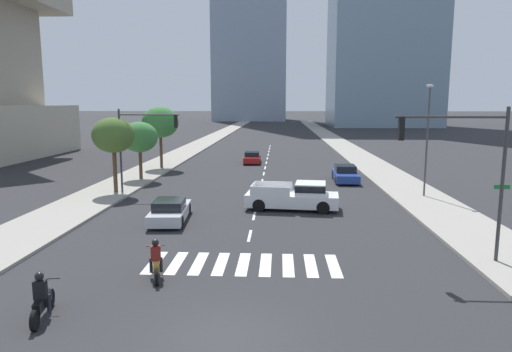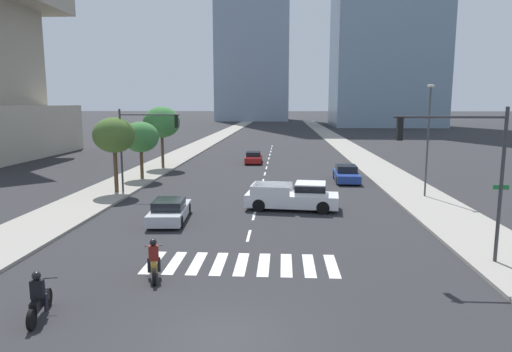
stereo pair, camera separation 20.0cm
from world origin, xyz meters
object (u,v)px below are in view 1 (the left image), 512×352
(sedan_red_2, at_px, (252,158))
(street_lamp_east, at_px, (428,132))
(street_tree_third, at_px, (160,122))
(sedan_blue_0, at_px, (345,174))
(street_tree_second, at_px, (140,137))
(traffic_signal_far, at_px, (142,135))
(street_tree_nearest, at_px, (113,136))
(traffic_signal_near, at_px, (464,157))
(pickup_truck, at_px, (297,196))
(sedan_silver_1, at_px, (170,211))
(motorcycle_lead, at_px, (42,300))
(motorcycle_trailing, at_px, (156,262))

(sedan_red_2, distance_m, street_lamp_east, 22.53)
(street_tree_third, bearing_deg, sedan_blue_0, -20.77)
(street_lamp_east, bearing_deg, street_tree_second, 163.81)
(traffic_signal_far, distance_m, street_tree_nearest, 1.99)
(sedan_blue_0, bearing_deg, traffic_signal_near, 6.34)
(street_tree_nearest, bearing_deg, pickup_truck, -18.17)
(sedan_blue_0, distance_m, sedan_silver_1, 17.77)
(motorcycle_lead, relative_size, street_tree_third, 0.35)
(sedan_blue_0, bearing_deg, sedan_red_2, -142.46)
(traffic_signal_far, relative_size, street_lamp_east, 0.78)
(motorcycle_lead, relative_size, motorcycle_trailing, 0.97)
(sedan_red_2, distance_m, street_tree_second, 14.98)
(traffic_signal_near, relative_size, traffic_signal_far, 1.04)
(sedan_silver_1, distance_m, traffic_signal_near, 14.91)
(motorcycle_lead, xyz_separation_m, street_tree_nearest, (-4.60, 18.92, 3.58))
(motorcycle_trailing, height_order, traffic_signal_near, traffic_signal_near)
(sedan_red_2, bearing_deg, motorcycle_trailing, 175.76)
(pickup_truck, xyz_separation_m, sedan_silver_1, (-7.02, -3.20, -0.24))
(pickup_truck, height_order, street_tree_nearest, street_tree_nearest)
(sedan_silver_1, height_order, street_tree_third, street_tree_third)
(sedan_blue_0, bearing_deg, motorcycle_trailing, -23.20)
(street_lamp_east, distance_m, street_tree_nearest, 21.51)
(sedan_red_2, relative_size, traffic_signal_far, 0.77)
(traffic_signal_far, bearing_deg, traffic_signal_near, -38.97)
(motorcycle_trailing, height_order, sedan_red_2, motorcycle_trailing)
(pickup_truck, bearing_deg, traffic_signal_near, -50.81)
(motorcycle_trailing, bearing_deg, street_tree_nearest, 8.69)
(street_lamp_east, relative_size, street_tree_nearest, 1.42)
(sedan_red_2, bearing_deg, street_tree_third, 118.80)
(pickup_truck, distance_m, traffic_signal_far, 12.03)
(pickup_truck, xyz_separation_m, street_tree_third, (-12.69, 16.90, 3.76))
(sedan_blue_0, bearing_deg, motorcycle_lead, -24.95)
(traffic_signal_near, relative_size, street_lamp_east, 0.82)
(street_tree_nearest, bearing_deg, sedan_blue_0, 20.10)
(sedan_blue_0, distance_m, traffic_signal_near, 20.09)
(motorcycle_trailing, xyz_separation_m, street_tree_second, (-7.11, 21.47, 3.03))
(motorcycle_trailing, relative_size, street_tree_nearest, 0.40)
(motorcycle_lead, relative_size, street_tree_nearest, 0.39)
(traffic_signal_near, xyz_separation_m, street_tree_second, (-18.77, 19.39, -0.70))
(sedan_silver_1, bearing_deg, motorcycle_trailing, -173.88)
(traffic_signal_far, height_order, street_lamp_east, street_lamp_east)
(pickup_truck, relative_size, sedan_red_2, 1.26)
(motorcycle_lead, relative_size, sedan_blue_0, 0.44)
(pickup_truck, xyz_separation_m, sedan_blue_0, (4.40, 10.42, -0.21))
(motorcycle_trailing, relative_size, pickup_truck, 0.37)
(pickup_truck, height_order, street_lamp_east, street_lamp_east)
(sedan_silver_1, height_order, street_tree_second, street_tree_second)
(street_tree_second, bearing_deg, traffic_signal_far, -71.16)
(traffic_signal_near, height_order, street_tree_second, traffic_signal_near)
(sedan_red_2, relative_size, street_tree_nearest, 0.86)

